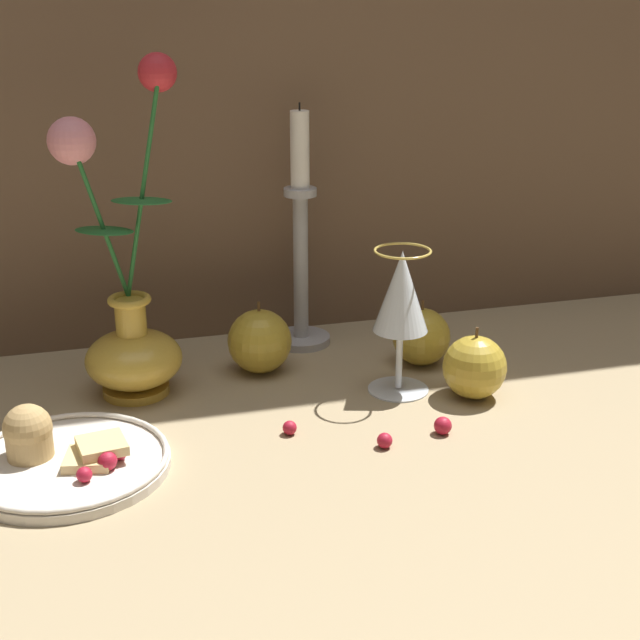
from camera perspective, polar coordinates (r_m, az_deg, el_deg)
name	(u,v)px	position (r m, az deg, el deg)	size (l,w,h in m)	color
ground_plane	(258,407)	(1.03, -4.01, -5.57)	(2.40, 2.40, 0.00)	#9E8966
vase	(128,315)	(1.05, -12.17, 0.35)	(0.14, 0.11, 0.39)	gold
plate_with_pastries	(62,456)	(0.93, -16.20, -8.38)	(0.20, 0.20, 0.07)	silver
wine_glass	(401,298)	(1.03, 5.22, 1.41)	(0.07, 0.07, 0.17)	silver
candlestick	(301,252)	(1.16, -1.25, 4.36)	(0.08, 0.08, 0.32)	#A3A3A8
apple_beside_vase	(421,337)	(1.13, 6.51, -1.07)	(0.07, 0.07, 0.09)	#B2932D
apple_near_glass	(475,367)	(1.05, 9.86, -2.99)	(0.07, 0.07, 0.09)	#B2932D
apple_at_table_edge	(260,341)	(1.10, -3.88, -1.36)	(0.08, 0.08, 0.09)	#B2932D
berry_near_plate	(385,440)	(0.94, 4.16, -7.70)	(0.02, 0.02, 0.02)	#AD192D
berry_front_center	(290,428)	(0.96, -1.95, -6.91)	(0.02, 0.02, 0.02)	#AD192D
berry_by_glass_stem	(443,426)	(0.97, 7.87, -6.71)	(0.02, 0.02, 0.02)	#AD192D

